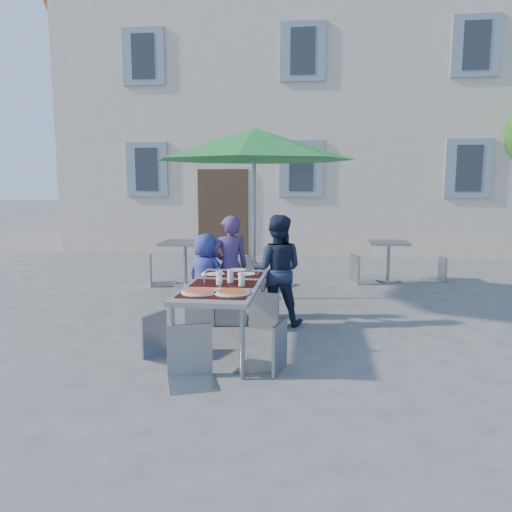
# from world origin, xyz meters

# --- Properties ---
(ground) EXTENTS (90.00, 90.00, 0.00)m
(ground) POSITION_xyz_m (0.00, 0.00, 0.00)
(ground) COLOR #4D4D50
(ground) RESTS_ON ground
(building) EXTENTS (13.60, 8.20, 11.10)m
(building) POSITION_xyz_m (-0.00, 11.50, 4.85)
(building) COLOR #BBAA97
(building) RESTS_ON ground
(dining_table) EXTENTS (0.80, 1.85, 0.76)m
(dining_table) POSITION_xyz_m (-0.56, 0.17, 0.70)
(dining_table) COLOR #4E4F54
(dining_table) RESTS_ON ground
(pizza_near_left) EXTENTS (0.37, 0.37, 0.03)m
(pizza_near_left) POSITION_xyz_m (-0.72, -0.34, 0.77)
(pizza_near_left) COLOR white
(pizza_near_left) RESTS_ON dining_table
(pizza_near_right) EXTENTS (0.37, 0.37, 0.03)m
(pizza_near_right) POSITION_xyz_m (-0.38, -0.33, 0.77)
(pizza_near_right) COLOR white
(pizza_near_right) RESTS_ON dining_table
(glassware) EXTENTS (0.50, 0.40, 0.15)m
(glassware) POSITION_xyz_m (-0.52, 0.11, 0.83)
(glassware) COLOR silver
(glassware) RESTS_ON dining_table
(place_settings) EXTENTS (0.63, 0.53, 0.01)m
(place_settings) POSITION_xyz_m (-0.57, 0.81, 0.76)
(place_settings) COLOR white
(place_settings) RESTS_ON dining_table
(child_0) EXTENTS (0.68, 0.58, 1.18)m
(child_0) POSITION_xyz_m (-1.06, 1.39, 0.59)
(child_0) COLOR navy
(child_0) RESTS_ON ground
(child_1) EXTENTS (0.61, 0.52, 1.42)m
(child_1) POSITION_xyz_m (-0.74, 1.50, 0.71)
(child_1) COLOR #4A3369
(child_1) RESTS_ON ground
(child_2) EXTENTS (0.72, 0.42, 1.45)m
(child_2) POSITION_xyz_m (-0.06, 1.25, 0.73)
(child_2) COLOR #182036
(child_2) RESTS_ON ground
(chair_0) EXTENTS (0.41, 0.42, 0.89)m
(chair_0) POSITION_xyz_m (-1.05, 1.09, 0.52)
(chair_0) COLOR gray
(chair_0) RESTS_ON ground
(chair_1) EXTENTS (0.45, 0.45, 0.92)m
(chair_1) POSITION_xyz_m (-0.66, 1.14, 0.54)
(chair_1) COLOR gray
(chair_1) RESTS_ON ground
(chair_2) EXTENTS (0.53, 0.54, 0.94)m
(chair_2) POSITION_xyz_m (-0.17, 1.04, 0.55)
(chair_2) COLOR gray
(chair_2) RESTS_ON ground
(chair_3) EXTENTS (0.52, 0.51, 0.89)m
(chair_3) POSITION_xyz_m (-1.19, -0.18, 0.52)
(chair_3) COLOR #92979D
(chair_3) RESTS_ON ground
(chair_4) EXTENTS (0.51, 0.51, 0.97)m
(chair_4) POSITION_xyz_m (0.02, -0.44, 0.57)
(chair_4) COLOR gray
(chair_4) RESTS_ON ground
(chair_5) EXTENTS (0.56, 0.56, 0.98)m
(chair_5) POSITION_xyz_m (-0.71, -0.76, 0.58)
(chair_5) COLOR gray
(chair_5) RESTS_ON ground
(patio_umbrella) EXTENTS (3.10, 3.10, 2.70)m
(patio_umbrella) POSITION_xyz_m (-0.55, 2.63, 2.44)
(patio_umbrella) COLOR #AFB1B7
(patio_umbrella) RESTS_ON ground
(cafe_table_0) EXTENTS (0.78, 0.78, 0.84)m
(cafe_table_0) POSITION_xyz_m (-1.86, 3.29, 0.61)
(cafe_table_0) COLOR #AFB1B7
(cafe_table_0) RESTS_ON ground
(bg_chair_l_0) EXTENTS (0.59, 0.59, 1.05)m
(bg_chair_l_0) POSITION_xyz_m (-2.46, 3.51, 0.62)
(bg_chair_l_0) COLOR gray
(bg_chair_l_0) RESTS_ON ground
(bg_chair_r_0) EXTENTS (0.60, 0.60, 1.04)m
(bg_chair_r_0) POSITION_xyz_m (-0.93, 3.62, 0.62)
(bg_chair_r_0) COLOR gray
(bg_chair_r_0) RESTS_ON ground
(cafe_table_1) EXTENTS (0.71, 0.71, 0.76)m
(cafe_table_1) POSITION_xyz_m (1.78, 4.37, 0.53)
(cafe_table_1) COLOR #AFB1B7
(cafe_table_1) RESTS_ON ground
(bg_chair_l_1) EXTENTS (0.56, 0.55, 1.01)m
(bg_chair_l_1) POSITION_xyz_m (1.25, 4.19, 0.59)
(bg_chair_l_1) COLOR #949B9F
(bg_chair_l_1) RESTS_ON ground
(bg_chair_r_1) EXTENTS (0.45, 0.45, 0.90)m
(bg_chair_r_1) POSITION_xyz_m (2.73, 4.57, 0.53)
(bg_chair_r_1) COLOR #8F949A
(bg_chair_r_1) RESTS_ON ground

